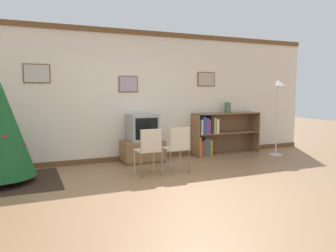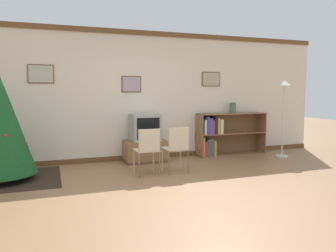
# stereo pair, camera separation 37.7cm
# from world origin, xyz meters

# --- Properties ---
(ground_plane) EXTENTS (24.00, 24.00, 0.00)m
(ground_plane) POSITION_xyz_m (0.00, 0.00, 0.00)
(ground_plane) COLOR #936B47
(wall_back) EXTENTS (9.10, 0.11, 2.70)m
(wall_back) POSITION_xyz_m (-0.00, 2.55, 1.35)
(wall_back) COLOR silver
(wall_back) RESTS_ON ground_plane
(area_rug) EXTENTS (1.80, 1.54, 0.01)m
(area_rug) POSITION_xyz_m (-2.38, 1.62, 0.00)
(area_rug) COLOR #332319
(area_rug) RESTS_ON ground_plane
(tv_console) EXTENTS (0.84, 0.52, 0.44)m
(tv_console) POSITION_xyz_m (0.20, 2.22, 0.22)
(tv_console) COLOR brown
(tv_console) RESTS_ON ground_plane
(television) EXTENTS (0.57, 0.51, 0.54)m
(television) POSITION_xyz_m (0.20, 2.22, 0.72)
(television) COLOR #9E9E99
(television) RESTS_ON tv_console
(folding_chair_left) EXTENTS (0.40, 0.40, 0.82)m
(folding_chair_left) POSITION_xyz_m (-0.06, 1.11, 0.47)
(folding_chair_left) COLOR beige
(folding_chair_left) RESTS_ON ground_plane
(folding_chair_right) EXTENTS (0.40, 0.40, 0.82)m
(folding_chair_right) POSITION_xyz_m (0.47, 1.11, 0.47)
(folding_chair_right) COLOR beige
(folding_chair_right) RESTS_ON ground_plane
(bookshelf) EXTENTS (1.64, 0.36, 0.95)m
(bookshelf) POSITION_xyz_m (2.01, 2.32, 0.48)
(bookshelf) COLOR olive
(bookshelf) RESTS_ON ground_plane
(vase) EXTENTS (0.15, 0.15, 0.24)m
(vase) POSITION_xyz_m (2.32, 2.34, 1.07)
(vase) COLOR #47664C
(vase) RESTS_ON bookshelf
(standing_lamp) EXTENTS (0.28, 0.28, 1.69)m
(standing_lamp) POSITION_xyz_m (3.21, 1.69, 1.30)
(standing_lamp) COLOR silver
(standing_lamp) RESTS_ON ground_plane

